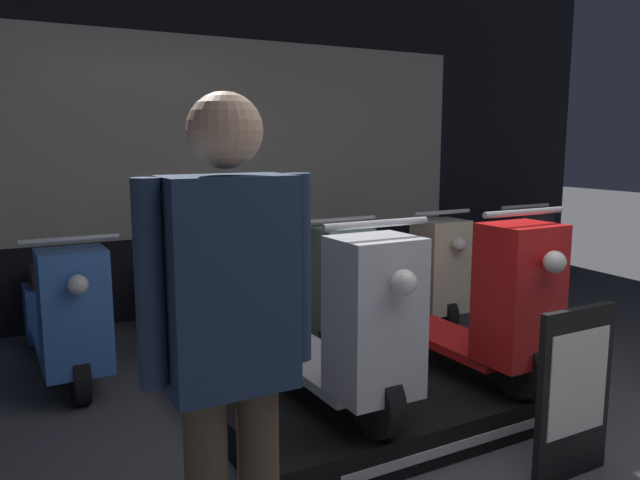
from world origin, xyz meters
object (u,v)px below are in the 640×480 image
scooter_display_right (447,301)px  scooter_backrow_1 (196,299)px  scooter_display_left (315,322)px  scooter_backrow_4 (476,264)px  scooter_backrow_2 (306,285)px  person_left_browsing (230,336)px  price_sign_board (574,393)px  scooter_backrow_3 (398,273)px  scooter_backrow_0 (64,316)px

scooter_display_right → scooter_backrow_1: (-1.07, 1.48, -0.19)m
scooter_display_left → scooter_backrow_4: bearing=30.6°
scooter_backrow_2 → scooter_backrow_4: same height
scooter_display_left → scooter_display_right: bearing=0.0°
scooter_display_left → scooter_display_right: 0.89m
scooter_backrow_1 → scooter_backrow_2: bearing=0.0°
scooter_display_left → person_left_browsing: 1.48m
person_left_browsing → scooter_backrow_1: bearing=74.5°
scooter_display_left → price_sign_board: bearing=-53.2°
scooter_display_left → scooter_backrow_3: size_ratio=1.00×
scooter_backrow_0 → scooter_backrow_2: bearing=0.0°
scooter_backrow_0 → scooter_backrow_2: size_ratio=1.00×
person_left_browsing → scooter_backrow_4: bearing=37.4°
scooter_display_left → scooter_display_right: (0.89, 0.00, 0.00)m
scooter_backrow_0 → person_left_browsing: person_left_browsing is taller
scooter_backrow_2 → person_left_browsing: (-1.62, -2.60, 0.57)m
scooter_display_right → person_left_browsing: bearing=-148.0°
scooter_display_left → scooter_backrow_0: size_ratio=1.00×
scooter_backrow_4 → scooter_backrow_2: bearing=180.0°
scooter_backrow_3 → person_left_browsing: (-2.51, -2.60, 0.57)m
person_left_browsing → price_sign_board: size_ratio=2.08×
scooter_backrow_2 → price_sign_board: (0.04, -2.51, 0.02)m
scooter_display_right → scooter_backrow_1: bearing=125.7°
scooter_backrow_3 → scooter_backrow_4: bearing=0.0°
scooter_display_left → scooter_backrow_2: scooter_display_left is taller
scooter_backrow_3 → scooter_backrow_4: (0.90, 0.00, 0.00)m
scooter_display_left → person_left_browsing: size_ratio=1.01×
scooter_backrow_3 → scooter_backrow_1: bearing=180.0°
scooter_backrow_1 → scooter_backrow_0: bearing=180.0°
scooter_display_left → scooter_backrow_2: bearing=64.0°
scooter_backrow_0 → scooter_backrow_1: 0.90m
scooter_backrow_2 → scooter_backrow_3: bearing=0.0°
scooter_backrow_4 → scooter_backrow_1: bearing=180.0°
scooter_display_right → scooter_backrow_3: (0.73, 1.48, -0.19)m
scooter_backrow_2 → price_sign_board: size_ratio=2.11×
scooter_backrow_1 → scooter_backrow_4: size_ratio=1.00×
scooter_backrow_3 → scooter_display_right: bearing=-116.0°
scooter_backrow_3 → person_left_browsing: person_left_browsing is taller
scooter_display_left → scooter_backrow_1: 1.51m
scooter_backrow_0 → scooter_backrow_1: bearing=0.0°
scooter_backrow_2 → price_sign_board: 2.51m
scooter_backrow_4 → scooter_backrow_3: bearing=180.0°
scooter_backrow_1 → scooter_backrow_2: (0.90, 0.00, 0.00)m
price_sign_board → scooter_backrow_1: bearing=110.5°
scooter_display_left → price_sign_board: scooter_display_left is taller
scooter_backrow_0 → scooter_backrow_4: bearing=0.0°
scooter_backrow_1 → scooter_backrow_3: bearing=0.0°
scooter_display_left → scooter_backrow_4: size_ratio=1.00×
scooter_backrow_4 → scooter_display_right: bearing=-137.5°
scooter_display_left → scooter_backrow_1: scooter_display_left is taller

